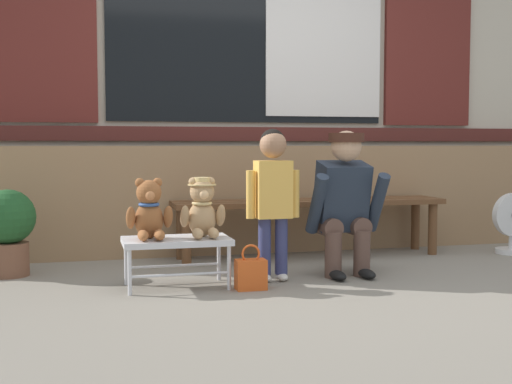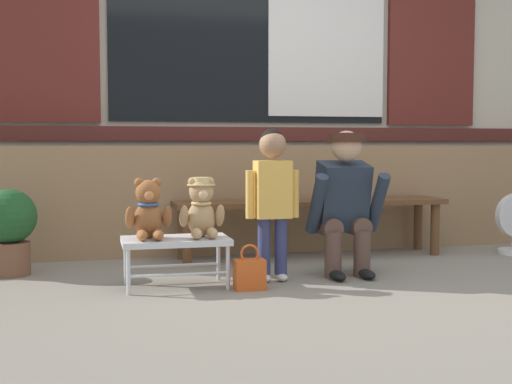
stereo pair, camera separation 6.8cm
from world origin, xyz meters
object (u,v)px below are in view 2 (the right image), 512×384
Objects in this scene: wooden_bench_long at (311,208)px; teddy_bear_with_hat at (202,209)px; child_standing at (273,187)px; potted_plant at (9,227)px; handbag_on_ground at (250,273)px; teddy_bear_plain at (148,211)px; small_display_bench at (176,243)px; adult_crouching at (345,202)px.

teddy_bear_with_hat is (-0.98, -0.85, 0.10)m from wooden_bench_long.
child_standing is 1.75m from potted_plant.
handbag_on_ground is (-0.72, -1.02, -0.28)m from wooden_bench_long.
potted_plant is at bearing 150.67° from handbag_on_ground.
wooden_bench_long is 7.72× the size of handbag_on_ground.
child_standing is at bearing 3.13° from teddy_bear_plain.
teddy_bear_with_hat is at bearing 0.13° from teddy_bear_plain.
wooden_bench_long is at bearing 54.73° from handbag_on_ground.
child_standing is at bearing 4.07° from small_display_bench.
teddy_bear_with_hat reaches higher than small_display_bench.
wooden_bench_long is 0.99m from child_standing.
wooden_bench_long is 1.43m from small_display_bench.
adult_crouching is at bearing 22.52° from handbag_on_ground.
small_display_bench is 0.70m from child_standing.
handbag_on_ground is at bearing -29.33° from potted_plant.
child_standing is 3.52× the size of handbag_on_ground.
child_standing reaches higher than potted_plant.
adult_crouching is (1.29, 0.12, 0.02)m from teddy_bear_plain.
handbag_on_ground is (0.58, -0.18, -0.37)m from teddy_bear_plain.
small_display_bench is 0.67× the size of adult_crouching.
child_standing is (0.78, 0.04, 0.13)m from teddy_bear_plain.
handbag_on_ground is (-0.71, -0.30, -0.38)m from adult_crouching.
small_display_bench is at bearing -173.86° from adult_crouching.
adult_crouching is 1.67× the size of potted_plant.
teddy_bear_with_hat is 0.49m from handbag_on_ground.
wooden_bench_long is at bearing 33.10° from teddy_bear_plain.
adult_crouching is (0.97, 0.12, 0.01)m from teddy_bear_with_hat.
adult_crouching is at bearing -13.34° from potted_plant.
handbag_on_ground is (-0.20, -0.22, -0.50)m from child_standing.
potted_plant reaches higher than handbag_on_ground.
potted_plant is (-1.63, 0.59, -0.27)m from child_standing.
teddy_bear_with_hat is at bearing 145.54° from handbag_on_ground.
adult_crouching is at bearing 5.32° from teddy_bear_plain.
wooden_bench_long reaches higher than handbag_on_ground.
potted_plant is (-1.01, 0.63, 0.06)m from small_display_bench.
handbag_on_ground is at bearing -16.93° from teddy_bear_plain.
teddy_bear_plain reaches higher than small_display_bench.
teddy_bear_with_hat is 1.34× the size of handbag_on_ground.
wooden_bench_long is at bearing 40.82° from teddy_bear_with_hat.
adult_crouching is at bearing 7.02° from teddy_bear_with_hat.
wooden_bench_long is 3.68× the size of potted_plant.
adult_crouching reaches higher than teddy_bear_plain.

